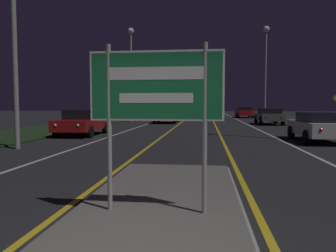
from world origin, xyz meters
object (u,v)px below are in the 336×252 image
streetlight_right_far (266,56)px  car_approaching_0 (83,122)px  car_receding_1 (269,116)px  car_receding_0 (318,126)px  car_approaching_1 (166,115)px  car_receding_3 (217,111)px  streetlight_left_far (131,58)px  highway_sign (156,94)px  car_receding_2 (244,112)px

streetlight_right_far → car_approaching_0: bearing=-128.5°
streetlight_right_far → car_receding_1: size_ratio=2.10×
car_receding_0 → car_approaching_1: car_approaching_1 is taller
car_receding_1 → car_approaching_1: (-8.76, 1.31, 0.01)m
car_receding_3 → car_receding_1: bearing=-80.5°
car_receding_0 → streetlight_left_far: bearing=128.3°
streetlight_right_far → car_receding_1: streetlight_right_far is taller
highway_sign → car_approaching_1: bearing=96.5°
car_receding_1 → streetlight_right_far: bearing=84.4°
streetlight_left_far → car_approaching_0: streetlight_left_far is taller
highway_sign → car_approaching_1: 24.84m
highway_sign → car_approaching_1: (-2.80, 24.66, -1.07)m
car_receding_0 → car_approaching_0: size_ratio=0.99×
streetlight_left_far → car_receding_0: bearing=-51.7°
streetlight_right_far → car_receding_1: 7.18m
streetlight_left_far → streetlight_right_far: (12.69, 2.09, 0.27)m
highway_sign → car_receding_3: 44.53m
car_receding_1 → car_receding_2: size_ratio=0.91×
streetlight_left_far → car_approaching_0: 14.41m
streetlight_left_far → car_approaching_1: bearing=-18.1°
car_receding_0 → highway_sign: bearing=-118.4°
car_receding_2 → car_receding_3: 7.79m
streetlight_left_far → streetlight_right_far: 12.87m
car_receding_0 → car_approaching_0: 11.75m
car_receding_2 → car_approaching_0: bearing=-114.7°
highway_sign → streetlight_left_far: bearing=103.7°
car_receding_0 → car_receding_2: bearing=90.4°
streetlight_left_far → car_approaching_1: 6.42m
car_receding_0 → car_receding_2: car_receding_2 is taller
streetlight_right_far → car_receding_3: bearing=103.5°
car_receding_2 → car_receding_0: bearing=-89.6°
car_approaching_0 → streetlight_left_far: bearing=91.7°
streetlight_left_far → car_receding_1: bearing=-11.3°
car_approaching_0 → car_approaching_1: size_ratio=0.94×
streetlight_left_far → car_approaching_0: bearing=-88.3°
car_receding_2 → car_receding_3: (-3.12, 7.14, 0.01)m
car_receding_1 → car_receding_3: size_ratio=0.93×
highway_sign → car_receding_2: bearing=81.5°
car_approaching_0 → car_approaching_1: bearing=75.8°
car_receding_3 → highway_sign: bearing=-93.1°
car_receding_0 → car_receding_3: bearing=95.6°
highway_sign → car_receding_2: (5.54, 37.31, -1.08)m
car_receding_3 → car_approaching_0: (-8.32, -32.04, -0.01)m
car_receding_1 → highway_sign: bearing=-104.3°
highway_sign → car_receding_1: highway_sign is taller
highway_sign → streetlight_right_far: bearing=77.1°
car_receding_0 → car_approaching_1: (-8.51, 14.07, 0.05)m
streetlight_right_far → car_receding_2: (-0.87, 9.41, -5.55)m
car_approaching_1 → streetlight_left_far: bearing=161.9°
streetlight_right_far → car_approaching_1: bearing=-160.7°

